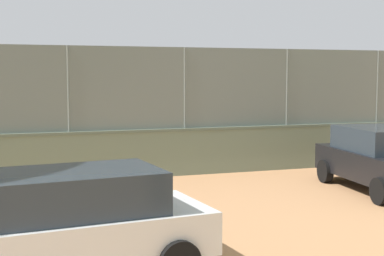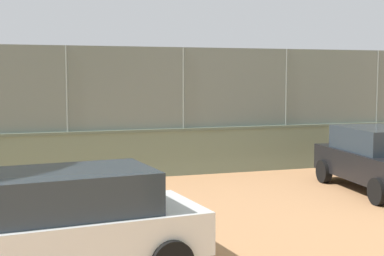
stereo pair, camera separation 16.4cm
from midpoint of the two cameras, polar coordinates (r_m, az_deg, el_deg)
name	(u,v)px [view 2 (the right image)]	position (r m, az deg, el deg)	size (l,w,h in m)	color
ground_plane	(157,131)	(29.51, -3.44, -0.27)	(260.00, 260.00, 0.00)	tan
perimeter_wall	(184,151)	(16.32, -0.56, -2.38)	(27.03, 0.67, 1.38)	slate
fence_panel_on_wall	(184,88)	(16.18, -0.56, 4.12)	(26.55, 0.38, 2.33)	slate
player_crossing_court	(190,126)	(22.57, 0.01, 0.24)	(1.23, 0.71, 1.50)	black
player_near_wall_returning	(141,129)	(21.34, -5.02, -0.14)	(0.72, 1.00, 1.46)	navy
player_at_service_line	(263,128)	(20.15, 7.48, -0.05)	(1.01, 0.69, 1.71)	navy
sports_ball	(161,149)	(21.28, -2.95, -2.19)	(0.20, 0.20, 0.20)	orange
parked_car_white	(59,223)	(8.29, -12.86, -9.40)	(4.40, 2.24, 1.55)	white
parked_car_black	(380,159)	(14.82, 18.93, -2.98)	(2.30, 4.14, 1.59)	black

